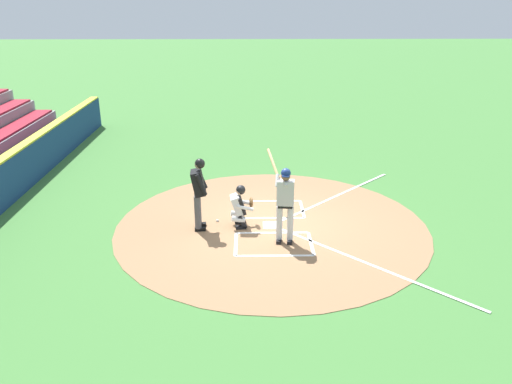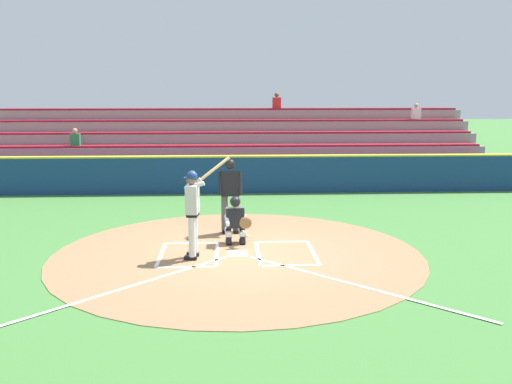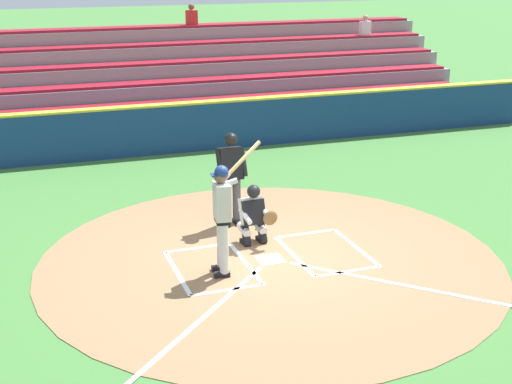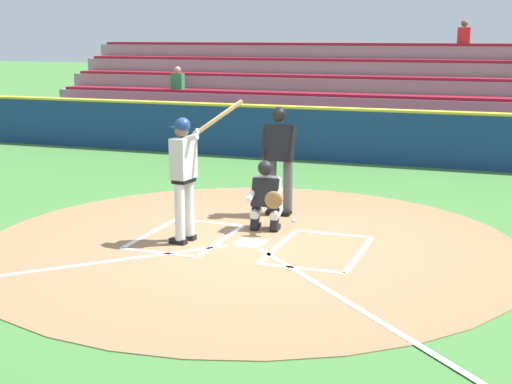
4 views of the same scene
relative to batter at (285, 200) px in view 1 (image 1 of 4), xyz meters
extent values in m
plane|color=#427A38|center=(-0.92, -0.26, -1.10)|extent=(120.00, 120.00, 0.00)
cylinder|color=#99704C|center=(-0.92, -0.26, -1.09)|extent=(8.00, 8.00, 0.01)
cube|color=white|center=(-0.92, -0.26, -1.08)|extent=(0.44, 0.44, 0.01)
cube|color=white|center=(-1.97, -1.16, -1.08)|extent=(1.20, 0.08, 0.01)
cube|color=white|center=(-1.97, 0.64, -1.08)|extent=(1.20, 0.08, 0.01)
cube|color=white|center=(-1.37, -0.26, -1.08)|extent=(0.08, 1.80, 0.01)
cube|color=white|center=(-2.57, -0.26, -1.08)|extent=(0.08, 1.80, 0.01)
cube|color=white|center=(0.13, -1.16, -1.08)|extent=(1.20, 0.08, 0.01)
cube|color=white|center=(0.13, 0.64, -1.08)|extent=(1.20, 0.08, 0.01)
cube|color=white|center=(-0.47, -0.26, -1.08)|extent=(0.08, 1.80, 0.01)
cube|color=white|center=(0.73, -0.26, -1.08)|extent=(0.08, 1.80, 0.01)
cube|color=white|center=(1.18, 1.84, -1.08)|extent=(3.73, 3.73, 0.01)
cube|color=white|center=(-3.02, 1.84, -1.08)|extent=(3.73, 3.73, 0.01)
cylinder|color=silver|center=(0.03, 0.14, -0.60)|extent=(0.15, 0.15, 0.84)
cube|color=black|center=(0.07, 0.13, -1.05)|extent=(0.27, 0.15, 0.09)
cylinder|color=silver|center=(0.00, -0.12, -0.60)|extent=(0.15, 0.15, 0.84)
cube|color=black|center=(0.03, -0.12, -1.05)|extent=(0.27, 0.15, 0.09)
cube|color=black|center=(0.01, 0.01, -0.13)|extent=(0.26, 0.36, 0.10)
cube|color=#BCBCBC|center=(0.01, 0.01, 0.18)|extent=(0.29, 0.43, 0.60)
sphere|color=brown|center=(0.03, 0.01, 0.59)|extent=(0.21, 0.21, 0.21)
sphere|color=navy|center=(0.01, 0.01, 0.66)|extent=(0.23, 0.23, 0.23)
cube|color=navy|center=(0.12, 0.00, 0.63)|extent=(0.13, 0.18, 0.02)
cylinder|color=#BCBCBC|center=(-0.04, 0.03, 0.46)|extent=(0.44, 0.14, 0.21)
cylinder|color=#BCBCBC|center=(-0.06, -0.18, 0.46)|extent=(0.27, 0.12, 0.29)
cylinder|color=tan|center=(-0.44, -0.26, 0.76)|extent=(0.71, 0.29, 0.53)
cylinder|color=tan|center=(-0.11, -0.16, 0.52)|extent=(0.09, 0.10, 0.08)
cube|color=black|center=(-1.05, -1.08, -1.05)|extent=(0.14, 0.27, 0.09)
cube|color=black|center=(-1.05, -1.04, -0.90)|extent=(0.14, 0.25, 0.37)
cylinder|color=silver|center=(-1.05, -1.14, -0.82)|extent=(0.18, 0.37, 0.21)
cube|color=black|center=(-0.73, -1.05, -1.05)|extent=(0.14, 0.27, 0.09)
cube|color=black|center=(-0.74, -1.01, -0.90)|extent=(0.14, 0.25, 0.37)
cylinder|color=silver|center=(-0.73, -1.11, -0.82)|extent=(0.18, 0.37, 0.21)
cube|color=silver|center=(-0.88, -1.13, -0.48)|extent=(0.43, 0.39, 0.52)
cube|color=black|center=(-0.89, -1.02, -0.48)|extent=(0.44, 0.25, 0.46)
sphere|color=tan|center=(-0.89, -1.06, -0.11)|extent=(0.21, 0.21, 0.21)
sphere|color=black|center=(-0.89, -1.04, -0.09)|extent=(0.24, 0.24, 0.24)
cylinder|color=silver|center=(-1.10, -0.98, -0.50)|extent=(0.13, 0.45, 0.20)
cylinder|color=silver|center=(-0.70, -0.95, -0.50)|extent=(0.13, 0.45, 0.20)
ellipsoid|color=brown|center=(-1.12, -0.78, -0.53)|extent=(0.29, 0.12, 0.28)
cylinder|color=#4C4C51|center=(-0.92, -2.14, -0.59)|extent=(0.16, 0.16, 0.86)
cube|color=black|center=(-0.92, -2.09, -1.05)|extent=(0.15, 0.29, 0.09)
cylinder|color=#4C4C51|center=(-0.64, -2.12, -0.59)|extent=(0.16, 0.16, 0.86)
cube|color=black|center=(-0.64, -2.07, -1.05)|extent=(0.15, 0.29, 0.09)
cube|color=black|center=(-0.78, -2.09, 0.15)|extent=(0.46, 0.39, 0.66)
sphere|color=tan|center=(-0.79, -2.05, 0.62)|extent=(0.22, 0.22, 0.22)
sphere|color=black|center=(-0.79, -2.03, 0.64)|extent=(0.25, 0.25, 0.25)
cylinder|color=black|center=(-1.03, -2.02, 0.18)|extent=(0.12, 0.29, 0.56)
cylinder|color=black|center=(-0.55, -2.00, 0.18)|extent=(0.12, 0.29, 0.56)
sphere|color=white|center=(-1.18, -1.67, -1.06)|extent=(0.07, 0.07, 0.07)
camera|label=1|loc=(10.97, -0.85, 4.46)|focal=35.58mm
camera|label=2|loc=(-0.72, 11.40, 2.37)|focal=39.06mm
camera|label=3|loc=(3.12, 10.56, 4.01)|focal=50.91mm
camera|label=4|loc=(-4.54, 9.52, 1.95)|focal=51.20mm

